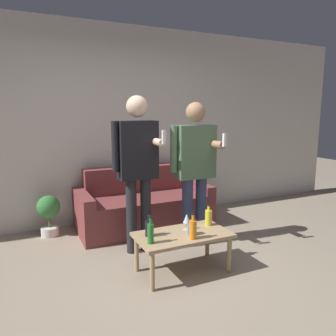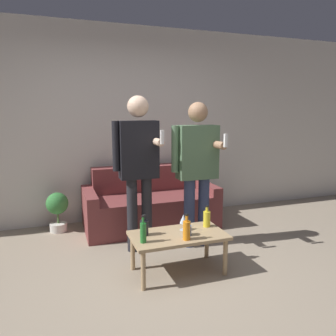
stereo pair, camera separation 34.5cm
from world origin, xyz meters
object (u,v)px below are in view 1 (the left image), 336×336
coffee_table (183,238)px  person_standing_left (138,162)px  couch (143,206)px  bottle_orange (151,233)px  person_standing_right (195,164)px

coffee_table → person_standing_left: (-0.22, 0.63, 0.67)m
couch → bottle_orange: couch is taller
bottle_orange → person_standing_left: person_standing_left is taller
person_standing_left → coffee_table: bearing=-70.8°
person_standing_left → person_standing_right: person_standing_left is taller
coffee_table → person_standing_right: person_standing_right is taller
coffee_table → bottle_orange: bearing=-166.6°
coffee_table → person_standing_right: size_ratio=0.55×
couch → person_standing_left: (-0.33, -0.73, 0.72)m
bottle_orange → person_standing_left: size_ratio=0.15×
person_standing_left → person_standing_right: bearing=-7.8°
coffee_table → bottle_orange: 0.41m
coffee_table → person_standing_left: bearing=109.2°
coffee_table → person_standing_right: 0.93m
couch → bottle_orange: size_ratio=6.99×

